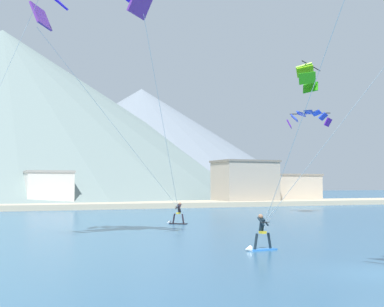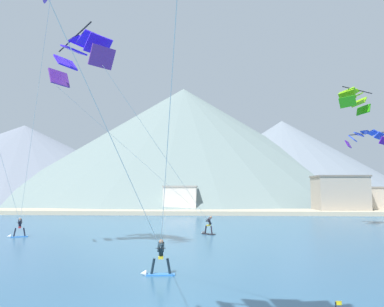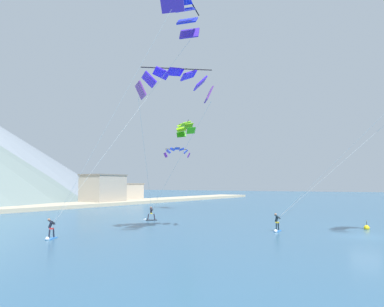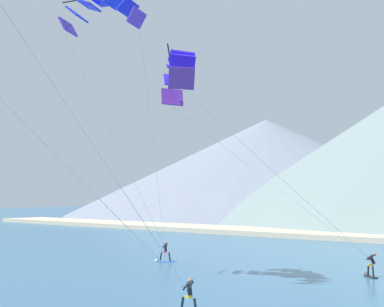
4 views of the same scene
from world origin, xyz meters
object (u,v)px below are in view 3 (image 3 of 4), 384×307
at_px(parafoil_kite_distant_high_outer, 185,127).
at_px(parafoil_kite_distant_low_drift, 177,151).
at_px(race_marker_buoy, 367,228).
at_px(kitesurfer_mid_center, 277,226).
at_px(kitesurfer_near_trail, 50,233).
at_px(parafoil_kite_near_lead, 175,82).
at_px(kitesurfer_near_lead, 150,216).
at_px(parafoil_kite_near_trail, 181,11).

bearing_deg(parafoil_kite_distant_high_outer, parafoil_kite_distant_low_drift, 52.91).
bearing_deg(race_marker_buoy, kitesurfer_mid_center, 132.33).
bearing_deg(kitesurfer_near_trail, parafoil_kite_near_lead, -41.44).
bearing_deg(race_marker_buoy, kitesurfer_near_lead, 99.59).
bearing_deg(race_marker_buoy, parafoil_kite_distant_low_drift, 66.18).
distance_m(kitesurfer_near_trail, parafoil_kite_distant_high_outer, 37.38).
bearing_deg(race_marker_buoy, parafoil_kite_near_trail, 147.82).
relative_size(kitesurfer_near_lead, parafoil_kite_distant_high_outer, 0.32).
xyz_separation_m(kitesurfer_near_lead, parafoil_kite_near_trail, (-13.43, -13.61, 18.07)).
distance_m(parafoil_kite_near_lead, parafoil_kite_distant_low_drift, 34.04).
xyz_separation_m(kitesurfer_near_lead, parafoil_kite_near_lead, (-9.21, -10.19, 13.71)).
distance_m(parafoil_kite_distant_low_drift, race_marker_buoy, 37.92).
bearing_deg(kitesurfer_near_lead, kitesurfer_near_trail, -169.90).
xyz_separation_m(parafoil_kite_near_lead, parafoil_kite_near_trail, (-4.21, -3.43, 4.36)).
xyz_separation_m(kitesurfer_near_trail, parafoil_kite_near_lead, (8.05, -7.11, 13.73)).
bearing_deg(parafoil_kite_near_trail, parafoil_kite_distant_high_outer, 32.46).
bearing_deg(parafoil_kite_near_trail, race_marker_buoy, -32.18).
bearing_deg(kitesurfer_near_trail, parafoil_kite_distant_high_outer, 14.06).
bearing_deg(kitesurfer_mid_center, kitesurfer_near_lead, 82.29).
xyz_separation_m(kitesurfer_mid_center, parafoil_kite_near_trail, (-11.06, 3.89, 18.07)).
bearing_deg(parafoil_kite_near_lead, kitesurfer_mid_center, -46.93).
height_order(kitesurfer_near_trail, race_marker_buoy, kitesurfer_near_trail).
bearing_deg(parafoil_kite_distant_low_drift, parafoil_kite_near_lead, -146.15).
distance_m(kitesurfer_mid_center, parafoil_kite_near_lead, 16.98).
bearing_deg(kitesurfer_near_trail, kitesurfer_near_lead, 10.10).
distance_m(kitesurfer_near_lead, kitesurfer_mid_center, 17.67).
bearing_deg(kitesurfer_near_trail, parafoil_kite_near_trail, -69.98).
height_order(kitesurfer_mid_center, parafoil_kite_distant_high_outer, parafoil_kite_distant_high_outer).
xyz_separation_m(kitesurfer_near_lead, parafoil_kite_distant_low_drift, (18.89, 8.67, 10.02)).
relative_size(kitesurfer_mid_center, parafoil_kite_distant_high_outer, 0.32).
bearing_deg(kitesurfer_near_lead, parafoil_kite_distant_high_outer, 18.08).
distance_m(kitesurfer_near_lead, parafoil_kite_near_trail, 26.31).
height_order(parafoil_kite_distant_low_drift, race_marker_buoy, parafoil_kite_distant_low_drift).
distance_m(kitesurfer_near_lead, race_marker_buoy, 25.04).
relative_size(parafoil_kite_near_lead, parafoil_kite_near_trail, 0.77).
bearing_deg(parafoil_kite_distant_low_drift, parafoil_kite_distant_high_outer, -127.09).
height_order(parafoil_kite_near_trail, race_marker_buoy, parafoil_kite_near_trail).
xyz_separation_m(parafoil_kite_distant_high_outer, parafoil_kite_distant_low_drift, (2.51, 3.32, -3.87)).
distance_m(kitesurfer_mid_center, parafoil_kite_distant_high_outer, 32.67).
relative_size(parafoil_kite_distant_high_outer, race_marker_buoy, 5.53).
relative_size(kitesurfer_mid_center, parafoil_kite_distant_low_drift, 0.42).
height_order(kitesurfer_mid_center, parafoil_kite_distant_low_drift, parafoil_kite_distant_low_drift).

